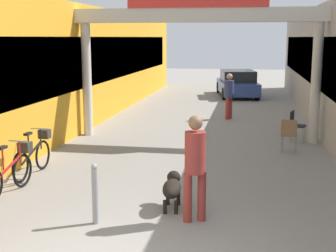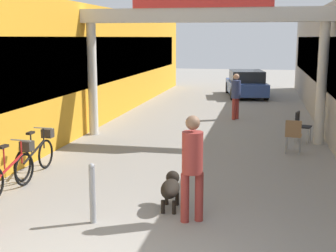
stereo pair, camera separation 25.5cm
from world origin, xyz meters
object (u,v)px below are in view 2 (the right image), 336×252
object	(u,v)px
pedestrian_carrying_crate	(236,93)
bicycle_red_second	(12,170)
bollard_post_metal	(92,193)
bicycle_black_third	(37,154)
dog_on_leash	(171,187)
cafe_chair_wood_nearer	(293,133)
parked_car_blue	(246,84)
cafe_chair_black_farther	(301,124)
pedestrian_with_dog	(192,161)

from	to	relation	value
pedestrian_carrying_crate	bicycle_red_second	size ratio (longest dim) A/B	0.99
bollard_post_metal	bicycle_black_third	bearing A→B (deg)	132.16
pedestrian_carrying_crate	dog_on_leash	xyz separation A→B (m)	(-0.56, -9.40, -0.58)
bollard_post_metal	cafe_chair_wood_nearer	size ratio (longest dim) A/B	1.12
dog_on_leash	bicycle_black_third	xyz separation A→B (m)	(-3.32, 1.54, 0.06)
pedestrian_carrying_crate	bicycle_red_second	world-z (taller)	pedestrian_carrying_crate
parked_car_blue	bicycle_black_third	bearing A→B (deg)	-105.20
cafe_chair_black_farther	bicycle_red_second	bearing A→B (deg)	-135.98
bicycle_red_second	parked_car_blue	xyz separation A→B (m)	(3.88, 16.02, 0.21)
parked_car_blue	dog_on_leash	bearing A→B (deg)	-92.41
dog_on_leash	cafe_chair_wood_nearer	size ratio (longest dim) A/B	0.93
dog_on_leash	cafe_chair_wood_nearer	world-z (taller)	cafe_chair_wood_nearer
pedestrian_carrying_crate	bollard_post_metal	xyz separation A→B (m)	(-1.67, -10.31, -0.45)
bicycle_red_second	pedestrian_carrying_crate	bearing A→B (deg)	67.66
cafe_chair_black_farther	bollard_post_metal	bearing A→B (deg)	-118.78
pedestrian_carrying_crate	cafe_chair_wood_nearer	xyz separation A→B (m)	(1.78, -4.92, -0.42)
bicycle_red_second	cafe_chair_black_farther	world-z (taller)	bicycle_red_second
pedestrian_carrying_crate	dog_on_leash	bearing A→B (deg)	-93.44
pedestrian_carrying_crate	bollard_post_metal	distance (m)	10.46
cafe_chair_wood_nearer	parked_car_blue	size ratio (longest dim) A/B	0.21
pedestrian_carrying_crate	bollard_post_metal	world-z (taller)	pedestrian_carrying_crate
pedestrian_carrying_crate	bicycle_black_third	xyz separation A→B (m)	(-3.89, -7.87, -0.52)
dog_on_leash	bicycle_red_second	bearing A→B (deg)	175.35
pedestrian_with_dog	parked_car_blue	xyz separation A→B (m)	(0.23, 16.81, -0.37)
dog_on_leash	cafe_chair_wood_nearer	bearing A→B (deg)	62.45
parked_car_blue	pedestrian_with_dog	bearing A→B (deg)	-90.77
pedestrian_with_dog	dog_on_leash	xyz separation A→B (m)	(-0.46, 0.53, -0.63)
bollard_post_metal	cafe_chair_wood_nearer	bearing A→B (deg)	57.41
bicycle_black_third	parked_car_blue	bearing A→B (deg)	74.80
dog_on_leash	bollard_post_metal	xyz separation A→B (m)	(-1.11, -0.91, 0.13)
dog_on_leash	cafe_chair_black_farther	bearing A→B (deg)	65.98
bollard_post_metal	parked_car_blue	distance (m)	17.28
bicycle_black_third	cafe_chair_wood_nearer	bearing A→B (deg)	27.52
cafe_chair_black_farther	parked_car_blue	world-z (taller)	parked_car_blue
pedestrian_with_dog	bicycle_black_third	world-z (taller)	pedestrian_with_dog
cafe_chair_black_farther	parked_car_blue	distance (m)	10.58
pedestrian_with_dog	pedestrian_carrying_crate	xyz separation A→B (m)	(0.11, 9.93, -0.06)
bicycle_black_third	bollard_post_metal	bearing A→B (deg)	-47.84
bicycle_black_third	parked_car_blue	xyz separation A→B (m)	(4.01, 14.74, 0.21)
bicycle_black_third	parked_car_blue	distance (m)	15.28
cafe_chair_wood_nearer	bicycle_black_third	bearing A→B (deg)	-152.48
pedestrian_with_dog	bollard_post_metal	world-z (taller)	pedestrian_with_dog
bicycle_red_second	parked_car_blue	world-z (taller)	parked_car_blue
pedestrian_carrying_crate	bicycle_black_third	distance (m)	8.79
dog_on_leash	bicycle_red_second	world-z (taller)	bicycle_red_second
pedestrian_with_dog	cafe_chair_wood_nearer	bearing A→B (deg)	69.45
pedestrian_with_dog	bicycle_black_third	xyz separation A→B (m)	(-3.78, 2.07, -0.58)
cafe_chair_black_farther	pedestrian_with_dog	bearing A→B (deg)	-108.63
pedestrian_carrying_crate	cafe_chair_black_farther	bearing A→B (deg)	-59.74
pedestrian_with_dog	cafe_chair_wood_nearer	distance (m)	5.38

